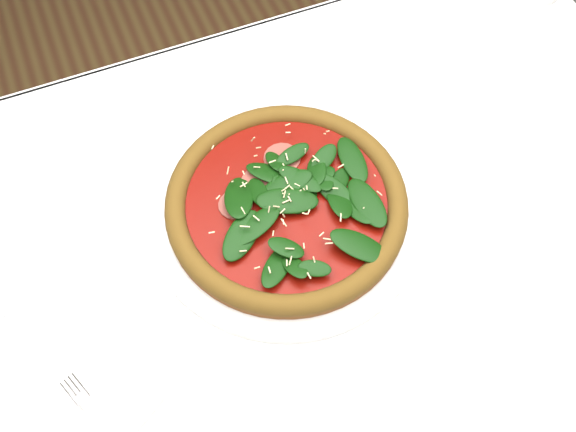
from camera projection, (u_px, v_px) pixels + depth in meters
name	position (u px, v px, depth m)	size (l,w,h in m)	color
ground	(306.00, 379.00, 1.54)	(6.00, 6.00, 0.00)	brown
dining_table	(316.00, 256.00, 0.98)	(1.21, 0.81, 0.75)	white
plate	(287.00, 209.00, 0.89)	(0.39, 0.39, 0.02)	white
pizza	(287.00, 201.00, 0.88)	(0.39, 0.39, 0.04)	brown
napkin	(106.00, 427.00, 0.75)	(0.14, 0.06, 0.01)	white
fork	(93.00, 411.00, 0.75)	(0.06, 0.13, 0.00)	silver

